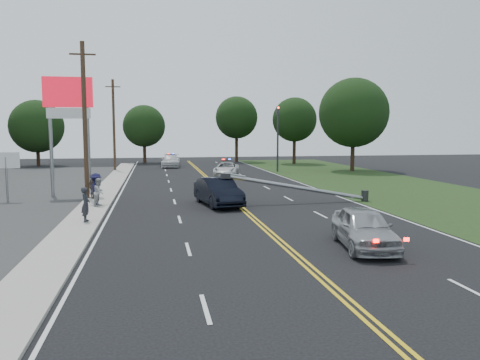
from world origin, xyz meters
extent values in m
plane|color=black|center=(0.00, 0.00, 0.00)|extent=(120.00, 120.00, 0.00)
cube|color=#A39E93|center=(-8.40, 10.00, 0.06)|extent=(1.80, 70.00, 0.12)
cube|color=black|center=(13.50, 10.00, 0.01)|extent=(12.00, 80.00, 0.01)
cube|color=gold|center=(0.00, 10.00, 0.01)|extent=(0.36, 80.00, 0.00)
cylinder|color=gray|center=(-11.70, 14.00, 3.50)|extent=(0.24, 0.24, 7.00)
cylinder|color=gray|center=(-9.30, 14.00, 3.50)|extent=(0.24, 0.24, 7.00)
cube|color=#B70C1D|center=(-10.50, 14.00, 7.00)|extent=(3.20, 0.35, 2.00)
cube|color=white|center=(-10.50, 14.00, 5.60)|extent=(2.80, 0.30, 0.70)
cylinder|color=gray|center=(-14.00, 12.00, 1.40)|extent=(0.14, 0.14, 2.80)
cube|color=white|center=(-14.00, 12.00, 2.60)|extent=(1.60, 0.12, 1.00)
cylinder|color=#2D2D30|center=(8.30, 30.00, 3.50)|extent=(0.20, 0.20, 7.00)
cube|color=#2D2D30|center=(8.30, 30.00, 6.60)|extent=(0.28, 0.28, 0.90)
sphere|color=#FF0C07|center=(8.30, 29.84, 6.90)|extent=(0.22, 0.22, 0.22)
cylinder|color=#2D2D30|center=(8.10, 8.00, 0.35)|extent=(0.44, 0.44, 0.70)
cylinder|color=gray|center=(3.67, 8.00, 0.98)|extent=(8.90, 0.24, 1.80)
cube|color=#2D2D30|center=(-0.76, 8.00, 1.76)|extent=(0.55, 0.32, 0.30)
cylinder|color=#382619|center=(-9.20, 12.00, 5.00)|extent=(0.28, 0.28, 10.00)
cube|color=#382619|center=(-9.20, 12.00, 9.20)|extent=(1.60, 0.10, 0.10)
cylinder|color=#382619|center=(-9.20, 34.00, 5.00)|extent=(0.28, 0.28, 10.00)
cube|color=#382619|center=(-9.20, 34.00, 9.20)|extent=(1.60, 0.10, 0.10)
cylinder|color=black|center=(-19.34, 43.40, 1.45)|extent=(0.44, 0.44, 2.90)
sphere|color=black|center=(-19.34, 43.40, 4.99)|extent=(6.61, 6.61, 6.61)
cylinder|color=black|center=(-6.21, 46.55, 1.48)|extent=(0.44, 0.44, 2.96)
sphere|color=black|center=(-6.21, 46.55, 5.09)|extent=(5.74, 5.74, 5.74)
cylinder|color=black|center=(6.71, 46.76, 1.83)|extent=(0.44, 0.44, 3.67)
sphere|color=black|center=(6.71, 46.76, 6.31)|extent=(5.98, 5.98, 5.98)
cylinder|color=black|center=(13.71, 41.56, 1.72)|extent=(0.44, 0.44, 3.45)
sphere|color=black|center=(13.71, 41.56, 5.93)|extent=(5.92, 5.92, 5.92)
cylinder|color=black|center=(16.71, 29.40, 1.86)|extent=(0.44, 0.44, 3.72)
sphere|color=black|center=(16.71, 29.40, 6.40)|extent=(7.59, 7.59, 7.59)
imported|color=black|center=(-1.20, 8.09, 0.82)|extent=(2.57, 5.21, 1.64)
imported|color=#9D9FA4|center=(2.87, -2.96, 0.76)|extent=(2.49, 4.71, 1.53)
imported|color=silver|center=(2.08, 26.18, 0.67)|extent=(3.37, 5.21, 1.33)
imported|color=silver|center=(-2.91, 38.68, 0.77)|extent=(2.57, 5.47, 1.54)
imported|color=#25262C|center=(-8.14, 3.66, 0.95)|extent=(0.40, 0.61, 1.66)
imported|color=#A2A2A6|center=(-8.05, 8.44, 0.92)|extent=(0.82, 0.93, 1.59)
imported|color=#19193F|center=(-8.27, 8.97, 1.05)|extent=(0.77, 1.24, 1.85)
imported|color=#564C45|center=(-8.80, 11.60, 0.89)|extent=(0.66, 0.98, 1.54)
camera|label=1|loc=(-4.88, -19.22, 4.42)|focal=35.00mm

